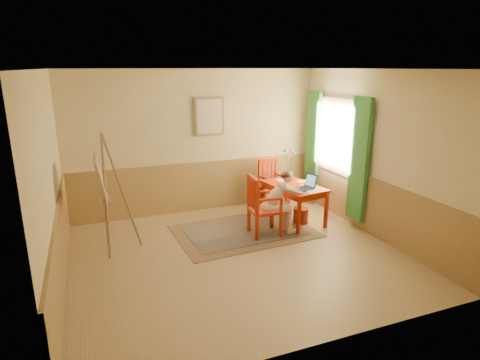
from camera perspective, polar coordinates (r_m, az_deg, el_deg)
name	(u,v)px	position (r m, az deg, el deg)	size (l,w,h in m)	color
room	(238,168)	(5.85, -0.34, 1.69)	(5.04, 4.54, 2.84)	tan
wainscot	(221,209)	(6.83, -2.71, -4.12)	(5.00, 4.50, 1.00)	#A47E49
window	(335,147)	(7.93, 13.34, 4.61)	(0.12, 2.01, 2.20)	white
wall_portrait	(209,116)	(7.90, -4.39, 9.02)	(0.60, 0.05, 0.76)	#8F7650
rug	(245,231)	(7.18, 0.65, -7.29)	(2.48, 1.73, 0.02)	#8C7251
table	(294,190)	(7.50, 7.68, -1.37)	(0.91, 1.30, 0.72)	red
chair_left	(262,206)	(6.86, 3.15, -3.74)	(0.52, 0.50, 1.07)	red
chair_back	(272,184)	(8.22, 4.53, -0.63)	(0.50, 0.52, 1.02)	red
figure	(279,200)	(6.93, 5.60, -2.85)	(0.84, 0.37, 1.12)	beige
laptop	(306,186)	(7.26, 9.31, -0.85)	(0.47, 0.36, 0.25)	#1E2338
papers	(302,184)	(7.53, 8.78, -0.62)	(0.62, 1.06, 0.00)	white
vase	(291,165)	(7.81, 7.21, 2.08)	(0.21, 0.30, 0.59)	#3F724C
wastebasket	(301,216)	(7.58, 8.64, -5.05)	(0.28, 0.28, 0.30)	#AE3A1C
easel	(103,183)	(6.46, -18.87, -0.36)	(0.63, 0.84, 1.90)	olive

